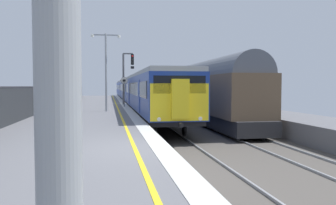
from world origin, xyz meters
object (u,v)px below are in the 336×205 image
Objects in this scene: platform_lamp_mid at (106,65)px; background_tree_left at (60,57)px; commuter_train_at_platform at (133,90)px; speed_limit_sign at (124,88)px; signal_gantry at (126,72)px; freight_train_adjacent_track at (166,88)px.

background_tree_left reaches higher than platform_lamp_mid.
background_tree_left reaches higher than commuter_train_at_platform.
platform_lamp_mid reaches higher than speed_limit_sign.
speed_limit_sign is at bearing 74.07° from platform_lamp_mid.
signal_gantry is 3.83m from speed_limit_sign.
commuter_train_at_platform is 4.64m from freight_train_adjacent_track.
freight_train_adjacent_track is at bearing 61.35° from signal_gantry.
freight_train_adjacent_track reaches higher than commuter_train_at_platform.
freight_train_adjacent_track is at bearing -30.24° from commuter_train_at_platform.
freight_train_adjacent_track is 7.10× the size of background_tree_left.
background_tree_left is (-9.70, 4.54, 4.48)m from commuter_train_at_platform.
background_tree_left is (-13.70, 6.88, 4.28)m from freight_train_adjacent_track.
commuter_train_at_platform is 7.85× the size of background_tree_left.
commuter_train_at_platform is at bearing -25.09° from background_tree_left.
platform_lamp_mid is at bearing -102.00° from signal_gantry.
signal_gantry is at bearing -118.65° from freight_train_adjacent_track.
commuter_train_at_platform is at bearing 81.05° from platform_lamp_mid.
platform_lamp_mid is at bearing -111.38° from freight_train_adjacent_track.
platform_lamp_mid is at bearing -75.97° from background_tree_left.
freight_train_adjacent_track is 14.76m from speed_limit_sign.
platform_lamp_mid is (-1.84, -8.67, 0.12)m from signal_gantry.
speed_limit_sign is at bearing -68.97° from background_tree_left.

